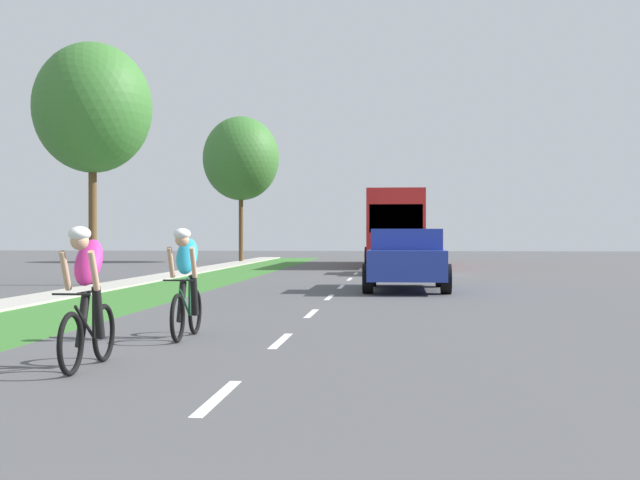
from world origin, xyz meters
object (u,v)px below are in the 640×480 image
Objects in this scene: sedan_white at (401,254)px; street_tree_far at (241,159)px; street_tree_near at (93,108)px; cyclist_trailing at (186,282)px; cyclist_lead at (87,296)px; bus_red at (396,225)px; pickup_blue at (406,259)px.

street_tree_far is (-8.69, 13.88, 4.89)m from sedan_white.
cyclist_trailing is at bearing -65.17° from street_tree_near.
sedan_white is (3.52, 24.21, -0.04)m from cyclist_lead.
street_tree_near is at bearing 114.83° from cyclist_trailing.
sedan_white is at bearing -88.74° from bus_red.
bus_red is (3.32, 33.42, 1.17)m from cyclist_lead.
cyclist_lead is 2.92m from cyclist_trailing.
cyclist_lead reaches higher than sedan_white.
street_tree_far reaches higher than cyclist_trailing.
bus_red is (-0.20, 9.21, 1.21)m from sedan_white.
street_tree_near reaches higher than bus_red.
street_tree_near is (-8.90, -17.59, 3.25)m from bus_red.
sedan_white is 0.37× the size of bus_red.
street_tree_far is (-8.49, 4.66, 3.68)m from bus_red.
cyclist_trailing is 0.22× the size of street_tree_far.
cyclist_lead is at bearing -98.00° from cyclist_trailing.
street_tree_near is (-9.22, 1.63, 4.40)m from pickup_blue.
street_tree_far reaches higher than pickup_blue.
street_tree_far is at bearing 151.21° from bus_red.
street_tree_near reaches higher than pickup_blue.
bus_red is 19.98m from street_tree_near.
street_tree_far is at bearing 97.73° from cyclist_lead.
pickup_blue is 0.64× the size of street_tree_far.
sedan_white is 17.09m from street_tree_far.
cyclist_lead and cyclist_trailing have the same top height.
street_tree_near reaches higher than cyclist_trailing.
street_tree_far reaches higher than street_tree_near.
bus_red reaches higher than sedan_white.
cyclist_lead is 1.00× the size of cyclist_trailing.
cyclist_trailing is 0.40× the size of sedan_white.
cyclist_trailing is 35.96m from street_tree_far.
sedan_white is (-0.12, 10.00, -0.06)m from pickup_blue.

